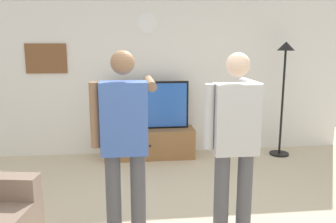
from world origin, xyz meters
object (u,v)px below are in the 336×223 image
television (149,105)px  person_standing_nearer_couch (235,139)px  wall_clock (147,23)px  tv_stand (149,143)px  floor_lamp (284,75)px  person_standing_nearer_lamp (125,138)px  framed_picture (46,59)px

television → person_standing_nearer_couch: (0.62, -2.62, 0.15)m
wall_clock → tv_stand: bearing=-90.0°
person_standing_nearer_couch → wall_clock: bearing=102.2°
floor_lamp → wall_clock: bearing=169.8°
television → floor_lamp: (2.19, -0.15, 0.48)m
wall_clock → person_standing_nearer_couch: (0.62, -2.86, -1.15)m
tv_stand → person_standing_nearer_lamp: 2.63m
framed_picture → floor_lamp: floor_lamp is taller
wall_clock → person_standing_nearer_lamp: (-0.37, -2.77, -1.14)m
framed_picture → person_standing_nearer_lamp: framed_picture is taller
framed_picture → person_standing_nearer_lamp: bearing=-65.8°
floor_lamp → person_standing_nearer_couch: floor_lamp is taller
wall_clock → framed_picture: bearing=179.8°
television → person_standing_nearer_lamp: size_ratio=0.71×
tv_stand → wall_clock: bearing=90.0°
tv_stand → floor_lamp: size_ratio=0.78×
wall_clock → framed_picture: wall_clock is taller
person_standing_nearer_lamp → person_standing_nearer_couch: (0.99, -0.09, -0.01)m
tv_stand → person_standing_nearer_couch: person_standing_nearer_couch is taller
wall_clock → framed_picture: 1.71m
person_standing_nearer_couch → television: bearing=103.3°
wall_clock → television: bearing=-90.0°
television → floor_lamp: size_ratio=0.69×
tv_stand → television: television is taller
floor_lamp → person_standing_nearer_lamp: 3.51m
tv_stand → framed_picture: size_ratio=2.27×
person_standing_nearer_lamp → television: bearing=81.7°
wall_clock → person_standing_nearer_lamp: wall_clock is taller
wall_clock → person_standing_nearer_couch: size_ratio=0.18×
framed_picture → floor_lamp: bearing=-6.0°
tv_stand → person_standing_nearer_couch: bearing=-76.4°
person_standing_nearer_lamp → person_standing_nearer_couch: size_ratio=1.01×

